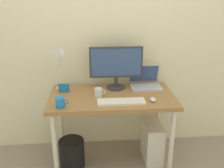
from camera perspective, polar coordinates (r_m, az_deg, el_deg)
ground_plane at (r=2.91m, az=-0.00°, el=-16.41°), size 6.00×6.00×0.00m
back_wall at (r=2.76m, az=-0.65°, el=11.10°), size 4.40×0.04×2.60m
desk at (r=2.56m, az=-0.00°, el=-4.10°), size 1.23×0.66×0.76m
monitor at (r=2.64m, az=0.92°, el=4.26°), size 0.55×0.20×0.44m
laptop at (r=2.76m, az=7.38°, el=0.55°), size 0.32×0.27×0.23m
desk_lamp at (r=2.62m, az=-11.65°, el=5.84°), size 0.11×0.16×0.48m
keyboard at (r=2.36m, az=2.07°, el=-4.01°), size 0.44×0.14×0.02m
mouse at (r=2.43m, az=9.07°, el=-3.41°), size 0.06×0.09×0.03m
coffee_mug at (r=2.31m, az=-11.43°, el=-4.06°), size 0.12×0.08×0.09m
glass_cup at (r=2.50m, az=-3.02°, el=-1.87°), size 0.11×0.07×0.08m
photo_frame at (r=2.64m, az=-10.64°, el=-0.84°), size 0.11×0.02×0.09m
computer_tower at (r=2.86m, az=8.90°, el=-12.40°), size 0.18×0.36×0.42m
wastebasket at (r=2.78m, az=-8.90°, el=-14.96°), size 0.26×0.26×0.30m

